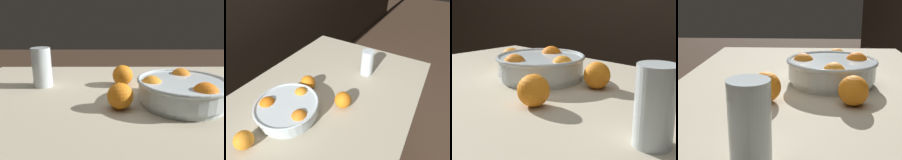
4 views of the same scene
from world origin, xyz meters
TOP-DOWN VIEW (x-y plane):
  - dining_table at (0.00, 0.00)m, footprint 1.40×0.86m
  - fruit_bowl at (-0.09, 0.06)m, footprint 0.28×0.28m
  - juice_glass at (0.39, -0.11)m, footprint 0.07×0.07m
  - orange_loose_near_bowl at (0.10, 0.10)m, footprint 0.08×0.08m
  - orange_loose_front at (-0.30, 0.10)m, footprint 0.07×0.07m
  - orange_loose_aside at (0.08, -0.12)m, footprint 0.08×0.08m

SIDE VIEW (x-z plane):
  - dining_table at x=0.00m, z-range 0.30..1.07m
  - orange_loose_front at x=-0.30m, z-range 0.77..0.84m
  - orange_loose_near_bowl at x=0.10m, z-range 0.77..0.85m
  - orange_loose_aside at x=0.08m, z-range 0.77..0.85m
  - fruit_bowl at x=-0.09m, z-range 0.77..0.86m
  - juice_glass at x=0.39m, z-range 0.76..0.91m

